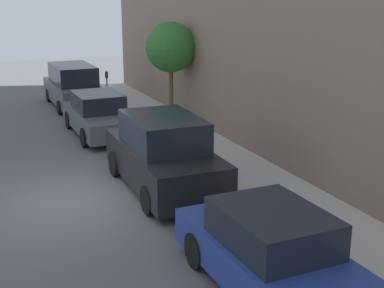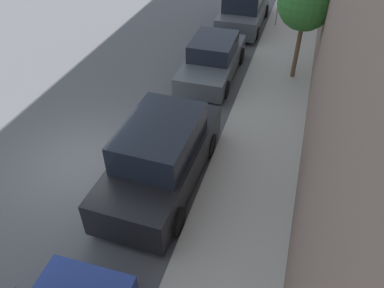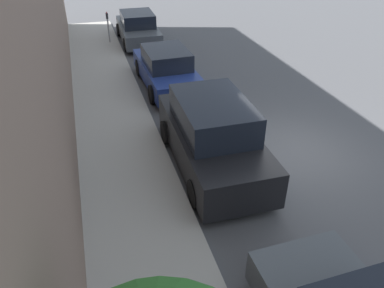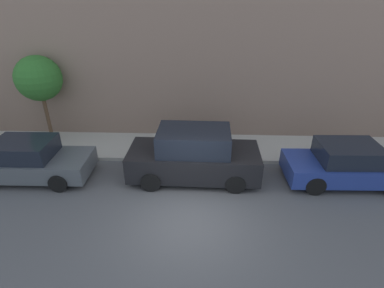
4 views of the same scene
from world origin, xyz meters
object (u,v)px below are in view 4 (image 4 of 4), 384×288
Objects in this scene: parked_suv_third at (194,156)px; parked_sedan_fourth at (29,161)px; street_tree at (39,79)px; parked_sedan_second at (348,165)px.

parked_sedan_fourth is at bearing 92.21° from parked_suv_third.
parked_suv_third reaches higher than parked_sedan_fourth.
street_tree reaches higher than parked_suv_third.
parked_suv_third is at bearing 89.30° from parked_sedan_second.
parked_sedan_fourth is 3.89m from street_tree.
parked_sedan_second is at bearing -90.70° from parked_suv_third.
parked_sedan_second is at bearing -89.17° from parked_sedan_fourth.
parked_sedan_second is at bearing -103.20° from street_tree.
street_tree is (2.92, 12.44, 2.28)m from parked_sedan_second.
street_tree is at bearing 67.31° from parked_suv_third.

